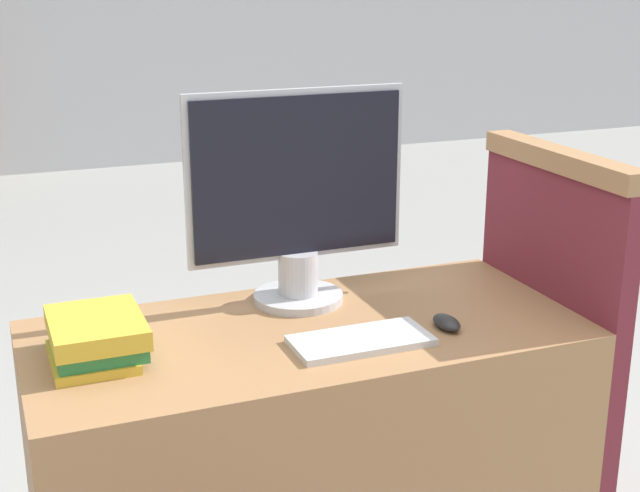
# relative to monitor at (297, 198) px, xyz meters

# --- Properties ---
(desk) EXTENTS (1.26, 0.59, 0.77)m
(desk) POSITION_rel_monitor_xyz_m (-0.04, -0.17, -0.65)
(desk) COLOR #9E7047
(desk) RESTS_ON ground_plane
(carrel_divider) EXTENTS (0.07, 0.57, 1.14)m
(carrel_divider) POSITION_rel_monitor_xyz_m (0.61, -0.18, -0.46)
(carrel_divider) COLOR maroon
(carrel_divider) RESTS_ON ground_plane
(monitor) EXTENTS (0.54, 0.22, 0.52)m
(monitor) POSITION_rel_monitor_xyz_m (0.00, 0.00, 0.00)
(monitor) COLOR #B7B7BC
(monitor) RESTS_ON desk
(keyboard) EXTENTS (0.31, 0.14, 0.02)m
(keyboard) POSITION_rel_monitor_xyz_m (0.04, -0.30, -0.25)
(keyboard) COLOR silver
(keyboard) RESTS_ON desk
(mouse) EXTENTS (0.05, 0.09, 0.03)m
(mouse) POSITION_rel_monitor_xyz_m (0.25, -0.29, -0.25)
(mouse) COLOR #262626
(mouse) RESTS_ON desk
(book_stack) EXTENTS (0.19, 0.24, 0.09)m
(book_stack) POSITION_rel_monitor_xyz_m (-0.51, -0.17, -0.21)
(book_stack) COLOR gold
(book_stack) RESTS_ON desk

